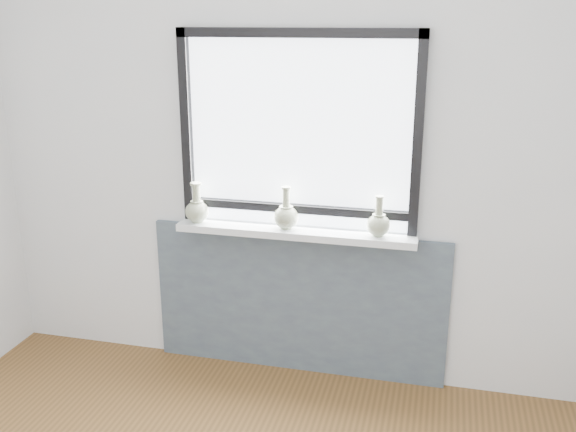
% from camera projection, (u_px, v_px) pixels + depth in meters
% --- Properties ---
extents(back_wall, '(3.60, 0.02, 2.60)m').
position_uv_depth(back_wall, '(300.00, 153.00, 3.46)').
color(back_wall, silver).
rests_on(back_wall, ground).
extents(apron_panel, '(1.70, 0.03, 0.86)m').
position_uv_depth(apron_panel, '(298.00, 302.00, 3.69)').
color(apron_panel, '#4F616A').
rests_on(apron_panel, ground).
extents(windowsill, '(1.32, 0.18, 0.04)m').
position_uv_depth(windowsill, '(295.00, 232.00, 3.49)').
color(windowsill, white).
rests_on(windowsill, apron_panel).
extents(window, '(1.30, 0.06, 1.05)m').
position_uv_depth(window, '(298.00, 128.00, 3.38)').
color(window, black).
rests_on(window, windowsill).
extents(vase_a, '(0.13, 0.13, 0.23)m').
position_uv_depth(vase_a, '(197.00, 209.00, 3.58)').
color(vase_a, '#A0AA8A').
rests_on(vase_a, windowsill).
extents(vase_b, '(0.14, 0.14, 0.23)m').
position_uv_depth(vase_b, '(286.00, 215.00, 3.47)').
color(vase_b, '#A0AA8A').
rests_on(vase_b, windowsill).
extents(vase_c, '(0.13, 0.13, 0.22)m').
position_uv_depth(vase_c, '(379.00, 223.00, 3.35)').
color(vase_c, '#A0AA8A').
rests_on(vase_c, windowsill).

